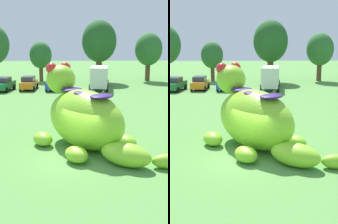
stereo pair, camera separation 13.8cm
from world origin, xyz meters
The scene contains 10 objects.
ground_plane centered at (0.00, 0.00, 0.00)m, with size 160.00×160.00×0.00m, color #568E42.
giant_inflatable_creature centered at (0.65, 1.86, 1.78)m, with size 8.20×7.84×4.88m.
car_green centered at (-8.61, 23.27, 0.86)m, with size 2.47×4.34×1.72m.
car_orange centered at (-5.59, 24.13, 0.86)m, with size 2.14×4.20×1.72m.
car_blue centered at (-2.20, 23.67, 0.86)m, with size 2.41×4.31×1.72m.
box_truck centered at (3.55, 24.29, 1.60)m, with size 3.07×6.62×2.95m.
tree_centre_left centered at (-4.78, 32.76, 3.94)m, with size 3.39×3.39×6.02m.
tree_centre centered at (4.12, 31.63, 5.99)m, with size 5.16×5.16×9.16m.
tree_centre_right centered at (11.79, 32.25, 4.80)m, with size 4.14×4.14×7.34m.
spectator_near_inflatable centered at (2.81, 12.34, 0.85)m, with size 0.38×0.26×1.71m.
Camera 2 is at (-0.02, -15.91, 6.30)m, focal length 49.91 mm.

